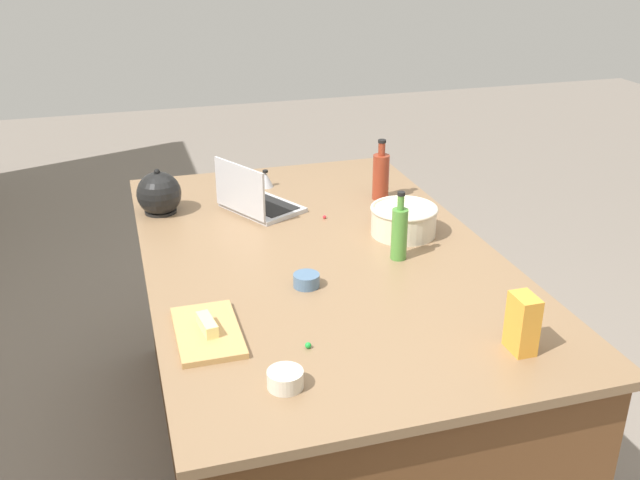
{
  "coord_description": "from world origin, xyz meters",
  "views": [
    {
      "loc": [
        -2.26,
        0.66,
        2.01
      ],
      "look_at": [
        0.0,
        0.0,
        0.95
      ],
      "focal_mm": 40.61,
      "sensor_mm": 36.0,
      "label": 1
    }
  ],
  "objects_px": {
    "kitchen_timer": "(266,179)",
    "bottle_soy": "(381,175)",
    "kettle": "(159,194)",
    "candy_bag": "(522,324)",
    "bottle_olive": "(399,232)",
    "butter_stick_left": "(207,325)",
    "mixing_bowl_large": "(404,220)",
    "ramekin_medium": "(285,379)",
    "cutting_board": "(208,332)",
    "laptop": "(255,201)",
    "ramekin_small": "(306,280)"
  },
  "relations": [
    {
      "from": "kitchen_timer",
      "to": "bottle_soy",
      "type": "bearing_deg",
      "value": -122.9
    },
    {
      "from": "mixing_bowl_large",
      "to": "kitchen_timer",
      "type": "relative_size",
      "value": 3.31
    },
    {
      "from": "candy_bag",
      "to": "butter_stick_left",
      "type": "bearing_deg",
      "value": 68.65
    },
    {
      "from": "ramekin_medium",
      "to": "kitchen_timer",
      "type": "bearing_deg",
      "value": -10.53
    },
    {
      "from": "cutting_board",
      "to": "candy_bag",
      "type": "height_order",
      "value": "candy_bag"
    },
    {
      "from": "bottle_olive",
      "to": "candy_bag",
      "type": "xyz_separation_m",
      "value": [
        -0.65,
        -0.1,
        -0.02
      ]
    },
    {
      "from": "mixing_bowl_large",
      "to": "candy_bag",
      "type": "xyz_separation_m",
      "value": [
        -0.84,
        -0.0,
        0.03
      ]
    },
    {
      "from": "mixing_bowl_large",
      "to": "bottle_soy",
      "type": "xyz_separation_m",
      "value": [
        0.38,
        -0.05,
        0.05
      ]
    },
    {
      "from": "kettle",
      "to": "ramekin_medium",
      "type": "bearing_deg",
      "value": -171.26
    },
    {
      "from": "mixing_bowl_large",
      "to": "cutting_board",
      "type": "distance_m",
      "value": 0.97
    },
    {
      "from": "mixing_bowl_large",
      "to": "ramekin_medium",
      "type": "relative_size",
      "value": 2.69
    },
    {
      "from": "laptop",
      "to": "kettle",
      "type": "relative_size",
      "value": 1.77
    },
    {
      "from": "kitchen_timer",
      "to": "butter_stick_left",
      "type": "bearing_deg",
      "value": 159.94
    },
    {
      "from": "laptop",
      "to": "ramekin_medium",
      "type": "xyz_separation_m",
      "value": [
        -1.21,
        0.17,
        -0.02
      ]
    },
    {
      "from": "kettle",
      "to": "cutting_board",
      "type": "xyz_separation_m",
      "value": [
        -1.0,
        -0.05,
        -0.07
      ]
    },
    {
      "from": "ramekin_small",
      "to": "candy_bag",
      "type": "height_order",
      "value": "candy_bag"
    },
    {
      "from": "bottle_soy",
      "to": "bottle_olive",
      "type": "bearing_deg",
      "value": 165.49
    },
    {
      "from": "mixing_bowl_large",
      "to": "kettle",
      "type": "bearing_deg",
      "value": 60.75
    },
    {
      "from": "bottle_olive",
      "to": "butter_stick_left",
      "type": "distance_m",
      "value": 0.79
    },
    {
      "from": "bottle_soy",
      "to": "candy_bag",
      "type": "distance_m",
      "value": 1.22
    },
    {
      "from": "butter_stick_left",
      "to": "ramekin_medium",
      "type": "bearing_deg",
      "value": -153.11
    },
    {
      "from": "laptop",
      "to": "kettle",
      "type": "bearing_deg",
      "value": 74.86
    },
    {
      "from": "butter_stick_left",
      "to": "ramekin_small",
      "type": "distance_m",
      "value": 0.41
    },
    {
      "from": "ramekin_medium",
      "to": "cutting_board",
      "type": "bearing_deg",
      "value": 26.62
    },
    {
      "from": "bottle_olive",
      "to": "butter_stick_left",
      "type": "xyz_separation_m",
      "value": [
        -0.32,
        0.72,
        -0.06
      ]
    },
    {
      "from": "mixing_bowl_large",
      "to": "ramekin_small",
      "type": "distance_m",
      "value": 0.56
    },
    {
      "from": "kettle",
      "to": "kitchen_timer",
      "type": "bearing_deg",
      "value": -69.58
    },
    {
      "from": "cutting_board",
      "to": "kettle",
      "type": "bearing_deg",
      "value": 2.65
    },
    {
      "from": "candy_bag",
      "to": "bottle_soy",
      "type": "bearing_deg",
      "value": -2.2
    },
    {
      "from": "cutting_board",
      "to": "mixing_bowl_large",
      "type": "bearing_deg",
      "value": -57.83
    },
    {
      "from": "butter_stick_left",
      "to": "bottle_soy",
      "type": "bearing_deg",
      "value": -44.07
    },
    {
      "from": "kettle",
      "to": "butter_stick_left",
      "type": "xyz_separation_m",
      "value": [
        -1.0,
        -0.05,
        -0.04
      ]
    },
    {
      "from": "mixing_bowl_large",
      "to": "kitchen_timer",
      "type": "xyz_separation_m",
      "value": [
        0.66,
        0.39,
        -0.02
      ]
    },
    {
      "from": "cutting_board",
      "to": "butter_stick_left",
      "type": "xyz_separation_m",
      "value": [
        -0.0,
        0.0,
        0.03
      ]
    },
    {
      "from": "mixing_bowl_large",
      "to": "kitchen_timer",
      "type": "distance_m",
      "value": 0.77
    },
    {
      "from": "kitchen_timer",
      "to": "kettle",
      "type": "bearing_deg",
      "value": 110.42
    },
    {
      "from": "bottle_olive",
      "to": "bottle_soy",
      "type": "relative_size",
      "value": 0.96
    },
    {
      "from": "laptop",
      "to": "butter_stick_left",
      "type": "height_order",
      "value": "laptop"
    },
    {
      "from": "cutting_board",
      "to": "ramekin_medium",
      "type": "xyz_separation_m",
      "value": [
        -0.31,
        -0.15,
        0.01
      ]
    },
    {
      "from": "kettle",
      "to": "candy_bag",
      "type": "bearing_deg",
      "value": -146.75
    },
    {
      "from": "bottle_olive",
      "to": "bottle_soy",
      "type": "bearing_deg",
      "value": -14.51
    },
    {
      "from": "kettle",
      "to": "laptop",
      "type": "bearing_deg",
      "value": -105.14
    },
    {
      "from": "butter_stick_left",
      "to": "kitchen_timer",
      "type": "height_order",
      "value": "kitchen_timer"
    },
    {
      "from": "laptop",
      "to": "ramekin_small",
      "type": "distance_m",
      "value": 0.69
    },
    {
      "from": "bottle_soy",
      "to": "cutting_board",
      "type": "xyz_separation_m",
      "value": [
        -0.89,
        0.87,
        -0.1
      ]
    },
    {
      "from": "kettle",
      "to": "ramekin_medium",
      "type": "xyz_separation_m",
      "value": [
        -1.31,
        -0.2,
        -0.06
      ]
    },
    {
      "from": "butter_stick_left",
      "to": "ramekin_medium",
      "type": "distance_m",
      "value": 0.34
    },
    {
      "from": "kettle",
      "to": "cutting_board",
      "type": "bearing_deg",
      "value": -177.35
    },
    {
      "from": "mixing_bowl_large",
      "to": "bottle_soy",
      "type": "bearing_deg",
      "value": -7.52
    },
    {
      "from": "mixing_bowl_large",
      "to": "kettle",
      "type": "distance_m",
      "value": 0.99
    }
  ]
}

